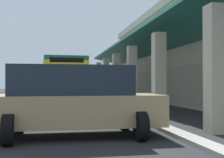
{
  "coord_description": "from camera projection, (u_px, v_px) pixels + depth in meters",
  "views": [
    {
      "loc": [
        20.49,
        -0.03,
        1.49
      ],
      "look_at": [
        -0.7,
        3.9,
        1.8
      ],
      "focal_mm": 47.78,
      "sensor_mm": 36.0,
      "label": 1
    }
  ],
  "objects": [
    {
      "name": "ground",
      "position": [
        169.0,
        104.0,
        21.59
      ],
      "size": [
        120.0,
        120.0,
        0.0
      ],
      "primitive_type": "plane",
      "color": "#262628"
    },
    {
      "name": "curb_strip",
      "position": [
        106.0,
        103.0,
        21.02
      ],
      "size": [
        36.28,
        0.5,
        0.12
      ],
      "primitive_type": "cube",
      "color": "#9E998E",
      "rests_on": "ground"
    },
    {
      "name": "transit_bus",
      "position": [
        60.0,
        78.0,
        22.39
      ],
      "size": [
        11.33,
        3.2,
        3.34
      ],
      "color": "#196638",
      "rests_on": "ground"
    },
    {
      "name": "parked_suv_tan",
      "position": [
        74.0,
        100.0,
        8.33
      ],
      "size": [
        2.72,
        4.81,
        1.97
      ],
      "color": "#9E845B",
      "rests_on": "ground"
    },
    {
      "name": "pedestrian",
      "position": [
        84.0,
        96.0,
        11.48
      ],
      "size": [
        0.67,
        0.45,
        1.78
      ],
      "color": "navy",
      "rests_on": "ground"
    },
    {
      "name": "potted_palm",
      "position": [
        119.0,
        94.0,
        24.57
      ],
      "size": [
        2.01,
        1.64,
        2.31
      ],
      "color": "brown",
      "rests_on": "ground"
    }
  ]
}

